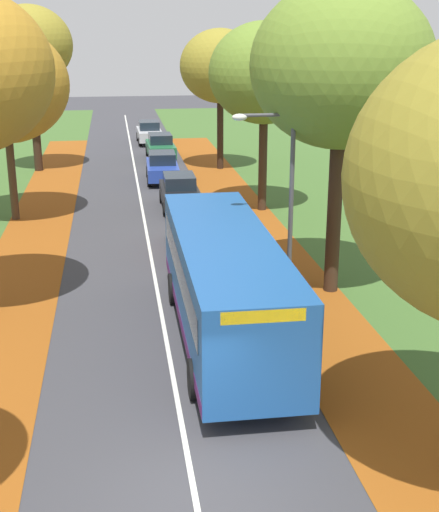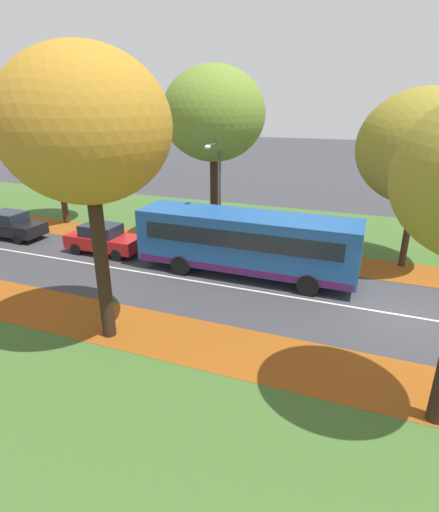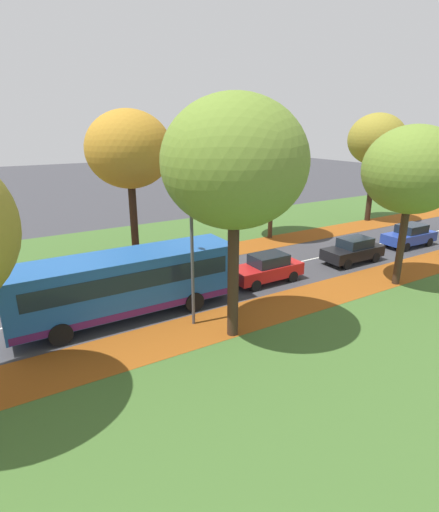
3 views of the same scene
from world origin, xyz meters
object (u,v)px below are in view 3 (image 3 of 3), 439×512
streetlamp_right (188,243)px  car_red_lead (267,268)px  tree_right_mid (412,170)px  tree_left_mid (273,161)px  car_blue_third_in_line (410,235)px  tree_right_near (234,163)px  tree_left_far (377,140)px  tree_left_near (129,150)px  car_black_following (353,250)px  bus (126,282)px

streetlamp_right → car_red_lead: 6.92m
car_red_lead → tree_right_mid: bearing=56.6°
tree_left_mid → car_blue_third_in_line: tree_left_mid is taller
tree_right_near → tree_right_mid: tree_right_near is taller
tree_left_far → car_red_lead: 20.10m
tree_left_near → car_black_following: bearing=59.7°
tree_left_near → tree_right_near: (10.97, 0.31, 0.06)m
tree_right_mid → tree_right_near: bearing=-89.8°
tree_right_mid → tree_left_mid: bearing=-179.6°
tree_left_far → tree_left_near: bearing=-88.8°
tree_left_near → car_red_lead: (6.92, 5.24, -6.30)m
tree_left_far → streetlamp_right: bearing=-68.1°
tree_left_far → tree_right_near: tree_right_near is taller
tree_right_mid → car_red_lead: (-4.02, -6.08, -5.49)m
tree_left_near → tree_left_mid: 11.31m
tree_right_mid → streetlamp_right: bearing=-99.3°
tree_left_near → tree_right_mid: (10.94, 11.32, -0.81)m
tree_left_far → bus: (7.40, -25.71, -5.57)m
streetlamp_right → car_blue_third_in_line: streetlamp_right is taller
tree_left_mid → car_red_lead: 10.81m
tree_right_mid → car_blue_third_in_line: 10.02m
tree_left_mid → tree_left_far: size_ratio=0.88×
car_blue_third_in_line → tree_right_near: bearing=-76.9°
car_blue_third_in_line → bus: bearing=-89.4°
tree_right_near → car_blue_third_in_line: (-4.25, 18.25, -6.37)m
streetlamp_right → car_red_lead: size_ratio=1.43×
tree_left_far → tree_right_mid: (11.41, -11.46, -0.97)m
tree_right_near → bus: 7.54m
bus → car_blue_third_in_line: size_ratio=2.45×
tree_right_near → streetlamp_right: 4.11m
streetlamp_right → bus: streetlamp_right is taller
tree_left_far → car_black_following: 14.56m
tree_left_far → car_red_lead: bearing=-67.1°
tree_left_far → streetlamp_right: size_ratio=1.59×
tree_right_near → tree_right_mid: 11.05m
tree_left_near → streetlamp_right: tree_left_near is taller
tree_right_near → tree_right_mid: (-0.04, 11.01, -0.87)m
tree_right_near → bus: (-4.05, -3.24, -5.48)m
bus → streetlamp_right: bearing=47.8°
tree_left_near → streetlamp_right: 9.60m
tree_left_far → tree_right_near: size_ratio=0.98×
streetlamp_right → car_blue_third_in_line: 19.60m
car_black_following → streetlamp_right: bearing=-81.7°
car_red_lead → car_blue_third_in_line: (-0.20, 13.32, 0.00)m
tree_right_near → car_black_following: tree_right_near is taller
tree_left_near → tree_left_mid: (-0.46, 11.24, -1.17)m
tree_right_near → car_blue_third_in_line: size_ratio=2.29×
car_black_following → bus: bearing=-90.6°
tree_right_mid → streetlamp_right: tree_right_mid is taller
tree_left_near → tree_right_mid: bearing=46.0°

